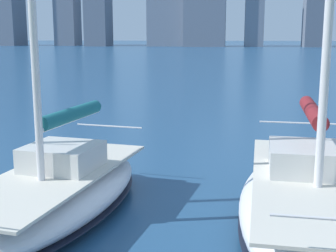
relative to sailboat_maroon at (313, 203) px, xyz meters
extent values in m
cube|color=slate|center=(-23.66, -149.98, 13.64)|extent=(7.14, 8.62, 28.70)
cube|color=slate|center=(-4.38, -152.56, 11.06)|extent=(6.10, 8.55, 23.53)
cube|color=slate|center=(11.85, -148.92, 14.28)|extent=(13.67, 6.74, 29.98)
ellipsoid|color=white|center=(0.00, 0.03, -0.12)|extent=(3.31, 7.55, 1.18)
ellipsoid|color=black|center=(0.00, 0.03, -0.44)|extent=(3.33, 7.58, 0.10)
cube|color=beige|center=(0.00, 0.03, 0.50)|extent=(2.74, 6.63, 0.06)
cube|color=silver|center=(-0.02, -0.42, 0.81)|extent=(1.84, 1.72, 0.55)
cylinder|color=silver|center=(-0.05, -0.97, 1.58)|extent=(0.28, 3.11, 0.12)
cylinder|color=maroon|center=(-0.05, -0.97, 1.70)|extent=(0.47, 2.87, 0.32)
cylinder|color=silver|center=(-0.17, -3.30, 1.02)|extent=(2.20, 0.15, 0.04)
ellipsoid|color=white|center=(5.53, -0.19, -0.22)|extent=(3.57, 7.05, 0.97)
ellipsoid|color=black|center=(5.53, -0.19, -0.49)|extent=(3.58, 7.09, 0.10)
cube|color=beige|center=(5.53, -0.19, 0.29)|extent=(2.98, 6.18, 0.06)
cube|color=silver|center=(5.47, -0.59, 0.60)|extent=(1.76, 1.70, 0.55)
cylinder|color=silver|center=(5.39, -1.09, 1.37)|extent=(0.54, 2.82, 0.12)
cylinder|color=#19606B|center=(5.39, -1.09, 1.49)|extent=(0.70, 2.62, 0.32)
cylinder|color=silver|center=(5.08, -3.19, 0.81)|extent=(1.93, 0.33, 0.04)
camera|label=1|loc=(1.64, 9.28, 3.34)|focal=50.00mm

